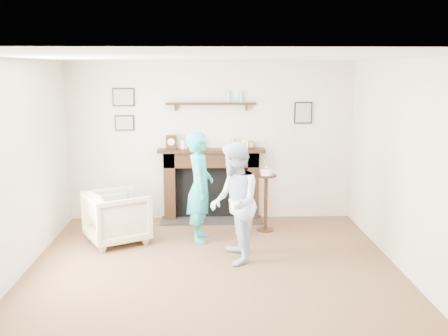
{
  "coord_description": "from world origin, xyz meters",
  "views": [
    {
      "loc": [
        -0.07,
        -5.32,
        2.38
      ],
      "look_at": [
        0.15,
        0.9,
        1.14
      ],
      "focal_mm": 40.0,
      "sensor_mm": 36.0,
      "label": 1
    }
  ],
  "objects_px": {
    "armchair": "(118,242)",
    "pedestal_table": "(266,191)",
    "woman": "(200,240)",
    "man": "(234,261)"
  },
  "relations": [
    {
      "from": "woman",
      "to": "armchair",
      "type": "bearing_deg",
      "value": 93.72
    },
    {
      "from": "pedestal_table",
      "to": "man",
      "type": "bearing_deg",
      "value": -114.08
    },
    {
      "from": "armchair",
      "to": "woman",
      "type": "bearing_deg",
      "value": -116.67
    },
    {
      "from": "armchair",
      "to": "pedestal_table",
      "type": "height_order",
      "value": "pedestal_table"
    },
    {
      "from": "pedestal_table",
      "to": "woman",
      "type": "bearing_deg",
      "value": -158.22
    },
    {
      "from": "man",
      "to": "pedestal_table",
      "type": "xyz_separation_m",
      "value": [
        0.53,
        1.2,
        0.6
      ]
    },
    {
      "from": "man",
      "to": "woman",
      "type": "xyz_separation_m",
      "value": [
        -0.44,
        0.81,
        0.0
      ]
    },
    {
      "from": "woman",
      "to": "man",
      "type": "bearing_deg",
      "value": -149.75
    },
    {
      "from": "armchair",
      "to": "pedestal_table",
      "type": "relative_size",
      "value": 0.81
    },
    {
      "from": "armchair",
      "to": "pedestal_table",
      "type": "bearing_deg",
      "value": -107.16
    }
  ]
}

